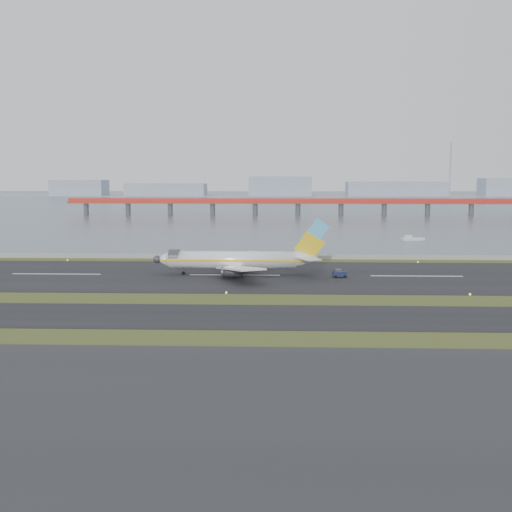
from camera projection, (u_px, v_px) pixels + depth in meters
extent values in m
plane|color=#364B1B|center=(223.00, 302.00, 112.12)|extent=(1000.00, 1000.00, 0.00)
cube|color=#29292B|center=(168.00, 420.00, 57.57)|extent=(1000.00, 50.00, 0.10)
cube|color=black|center=(216.00, 316.00, 100.22)|extent=(1000.00, 18.00, 0.10)
cube|color=black|center=(235.00, 275.00, 141.87)|extent=(1000.00, 45.00, 0.10)
cube|color=#999994|center=(243.00, 257.00, 171.57)|extent=(1000.00, 2.50, 1.00)
cube|color=#495B69|center=(269.00, 201.00, 568.31)|extent=(1400.00, 800.00, 1.30)
cube|color=red|center=(298.00, 202.00, 358.38)|extent=(260.00, 5.00, 1.60)
cube|color=red|center=(298.00, 200.00, 358.20)|extent=(260.00, 0.40, 1.40)
cylinder|color=#4C4C51|center=(128.00, 210.00, 362.51)|extent=(2.80, 2.80, 7.00)
cylinder|color=#4C4C51|center=(298.00, 210.00, 358.94)|extent=(2.80, 2.80, 7.00)
cylinder|color=#4C4C51|center=(471.00, 211.00, 355.36)|extent=(2.80, 2.80, 7.00)
cube|color=#9CA6B9|center=(271.00, 196.00, 726.98)|extent=(1400.00, 80.00, 1.00)
cube|color=#9CA6B9|center=(80.00, 188.00, 734.07)|extent=(60.00, 35.00, 18.00)
cube|color=#9CA6B9|center=(166.00, 190.00, 730.59)|extent=(90.00, 35.00, 14.00)
cube|color=#9CA6B9|center=(280.00, 186.00, 725.26)|extent=(70.00, 35.00, 22.00)
cube|color=#9CA6B9|center=(396.00, 189.00, 720.79)|extent=(110.00, 35.00, 16.00)
cube|color=#9CA6B9|center=(504.00, 187.00, 716.07)|extent=(50.00, 35.00, 20.00)
cylinder|color=#9CA6B9|center=(450.00, 169.00, 715.85)|extent=(1.80, 1.80, 60.00)
cylinder|color=white|center=(233.00, 260.00, 141.66)|extent=(28.00, 3.80, 3.80)
cone|color=white|center=(163.00, 259.00, 142.24)|extent=(3.20, 3.80, 3.80)
cone|color=white|center=(306.00, 259.00, 141.02)|extent=(5.00, 3.80, 3.80)
cube|color=yellow|center=(232.00, 261.00, 139.75)|extent=(31.00, 0.06, 0.45)
cube|color=yellow|center=(233.00, 259.00, 143.56)|extent=(31.00, 0.06, 0.45)
cube|color=white|center=(240.00, 268.00, 133.23)|extent=(11.31, 15.89, 1.66)
cube|color=white|center=(245.00, 258.00, 150.09)|extent=(11.31, 15.89, 1.66)
cylinder|color=#3D3D43|center=(233.00, 272.00, 135.92)|extent=(4.20, 2.10, 2.10)
cylinder|color=#3D3D43|center=(237.00, 265.00, 147.82)|extent=(4.20, 2.10, 2.10)
cube|color=yellow|center=(310.00, 246.00, 140.63)|extent=(6.80, 0.35, 6.85)
cube|color=#55BEF2|center=(319.00, 229.00, 140.11)|extent=(4.85, 0.37, 4.90)
cube|color=white|center=(308.00, 259.00, 137.18)|extent=(5.64, 6.80, 0.22)
cube|color=white|center=(307.00, 254.00, 144.71)|extent=(5.64, 6.80, 0.22)
cylinder|color=black|center=(183.00, 273.00, 142.44)|extent=(0.80, 0.28, 0.80)
cylinder|color=black|center=(239.00, 275.00, 139.19)|extent=(1.00, 0.38, 1.00)
cylinder|color=black|center=(240.00, 271.00, 144.74)|extent=(1.00, 0.38, 1.00)
cube|color=#161F3E|center=(340.00, 274.00, 138.62)|extent=(3.05, 1.87, 1.10)
cube|color=#3D3D43|center=(338.00, 271.00, 138.51)|extent=(1.38, 1.47, 0.64)
cylinder|color=black|center=(336.00, 277.00, 137.91)|extent=(0.66, 0.32, 0.64)
cylinder|color=black|center=(334.00, 276.00, 139.36)|extent=(0.66, 0.32, 0.64)
cylinder|color=black|center=(345.00, 277.00, 137.99)|extent=(0.66, 0.32, 0.64)
cylinder|color=black|center=(344.00, 276.00, 139.44)|extent=(0.66, 0.32, 0.64)
cube|color=white|center=(413.00, 239.00, 219.80)|extent=(8.09, 3.99, 1.00)
cube|color=white|center=(408.00, 237.00, 219.41)|extent=(2.53, 2.19, 1.00)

